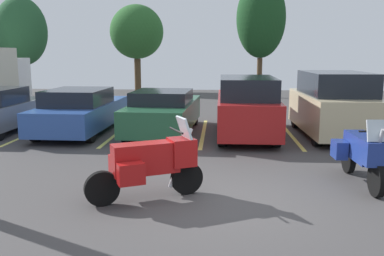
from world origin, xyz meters
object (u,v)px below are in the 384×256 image
(motorcycle_second, at_px, (364,152))
(car_champagne, at_px, (334,105))
(car_green, at_px, (164,112))
(motorcycle_touring, at_px, (151,162))
(car_blue, at_px, (81,111))
(car_red, at_px, (246,107))

(motorcycle_second, height_order, car_champagne, car_champagne)
(motorcycle_second, bearing_deg, car_green, 132.10)
(motorcycle_touring, bearing_deg, motorcycle_second, 14.71)
(motorcycle_touring, xyz_separation_m, motorcycle_second, (4.03, 1.06, -0.01))
(car_blue, xyz_separation_m, car_green, (2.72, -0.02, -0.00))
(car_blue, distance_m, car_red, 5.35)
(car_red, bearing_deg, car_green, 173.50)
(motorcycle_touring, relative_size, car_blue, 0.41)
(motorcycle_second, bearing_deg, car_red, 112.53)
(motorcycle_touring, distance_m, car_green, 6.19)
(motorcycle_second, height_order, car_green, motorcycle_second)
(car_green, height_order, car_champagne, car_champagne)
(motorcycle_second, bearing_deg, car_blue, 145.04)
(motorcycle_second, xyz_separation_m, car_champagne, (0.68, 4.91, 0.32))
(motorcycle_touring, bearing_deg, car_green, 95.34)
(car_blue, height_order, car_red, car_red)
(motorcycle_touring, height_order, motorcycle_second, motorcycle_touring)
(motorcycle_touring, relative_size, car_red, 0.42)
(car_green, relative_size, car_champagne, 1.13)
(motorcycle_second, height_order, car_blue, car_blue)
(car_red, relative_size, car_champagne, 1.10)
(car_blue, xyz_separation_m, car_champagne, (8.01, -0.21, 0.29))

